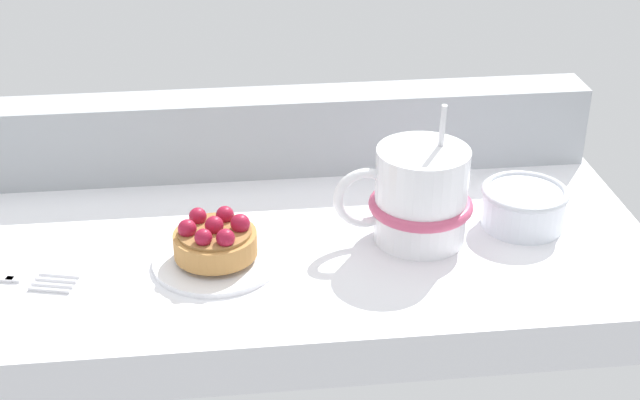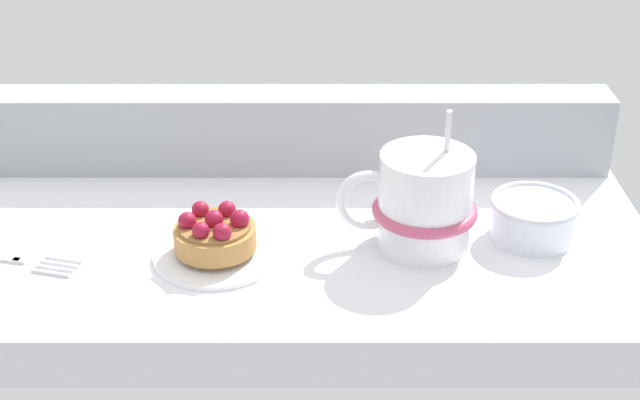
% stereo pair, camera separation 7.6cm
% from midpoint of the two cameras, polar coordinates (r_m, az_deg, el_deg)
% --- Properties ---
extents(ground_plane, '(0.69, 0.32, 0.04)m').
position_cam_midpoint_polar(ground_plane, '(0.82, -0.88, -3.45)').
color(ground_plane, white).
extents(window_rail_back, '(0.68, 0.05, 0.08)m').
position_cam_midpoint_polar(window_rail_back, '(0.91, -0.80, 4.32)').
color(window_rail_back, '#9EA3A8').
rests_on(window_rail_back, ground_plane).
extents(dessert_plate, '(0.11, 0.11, 0.01)m').
position_cam_midpoint_polar(dessert_plate, '(0.78, -3.80, -3.38)').
color(dessert_plate, white).
rests_on(dessert_plate, ground_plane).
extents(raspberry_tart, '(0.07, 0.07, 0.04)m').
position_cam_midpoint_polar(raspberry_tart, '(0.77, -3.84, -2.16)').
color(raspberry_tart, '#B77F42').
rests_on(raspberry_tart, dessert_plate).
extents(coffee_mug, '(0.12, 0.09, 0.13)m').
position_cam_midpoint_polar(coffee_mug, '(0.79, 9.20, -0.18)').
color(coffee_mug, white).
rests_on(coffee_mug, ground_plane).
extents(sugar_bowl, '(0.08, 0.08, 0.04)m').
position_cam_midpoint_polar(sugar_bowl, '(0.83, 15.80, -1.11)').
color(sugar_bowl, silver).
rests_on(sugar_bowl, ground_plane).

